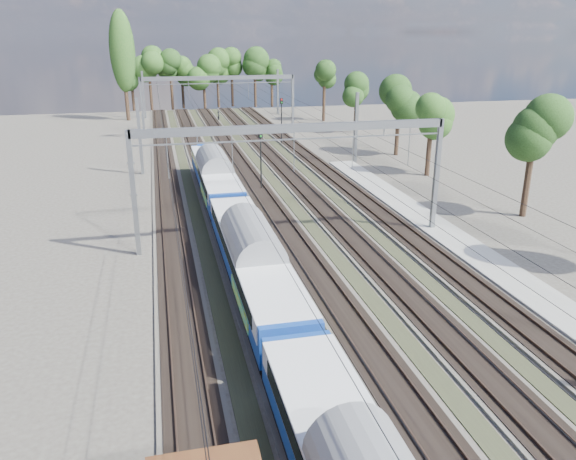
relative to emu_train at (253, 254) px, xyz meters
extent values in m
cube|color=#47423A|center=(-4.50, 23.22, -2.56)|extent=(3.00, 130.00, 0.15)
cube|color=black|center=(-4.50, 23.22, -2.47)|extent=(2.50, 130.00, 0.06)
cube|color=#473326|center=(-5.22, 23.22, -2.37)|extent=(0.08, 130.00, 0.14)
cube|color=#473326|center=(-3.78, 23.22, -2.37)|extent=(0.08, 130.00, 0.14)
cube|color=#47423A|center=(0.00, 23.22, -2.56)|extent=(3.00, 130.00, 0.15)
cube|color=black|center=(0.00, 23.22, -2.47)|extent=(2.50, 130.00, 0.06)
cube|color=#473326|center=(-0.72, 23.22, -2.37)|extent=(0.08, 130.00, 0.14)
cube|color=#473326|center=(0.72, 23.22, -2.37)|extent=(0.08, 130.00, 0.14)
cube|color=#47423A|center=(4.50, 23.22, -2.56)|extent=(3.00, 130.00, 0.15)
cube|color=black|center=(4.50, 23.22, -2.47)|extent=(2.50, 130.00, 0.06)
cube|color=#473326|center=(3.78, 23.22, -2.37)|extent=(0.08, 130.00, 0.14)
cube|color=#473326|center=(5.22, 23.22, -2.37)|extent=(0.08, 130.00, 0.14)
cube|color=#47423A|center=(9.00, 23.22, -2.56)|extent=(3.00, 130.00, 0.15)
cube|color=black|center=(9.00, 23.22, -2.47)|extent=(2.50, 130.00, 0.06)
cube|color=#473326|center=(8.28, 23.22, -2.37)|extent=(0.08, 130.00, 0.14)
cube|color=#473326|center=(9.72, 23.22, -2.37)|extent=(0.08, 130.00, 0.14)
cube|color=#47423A|center=(13.50, 23.22, -2.56)|extent=(3.00, 130.00, 0.15)
cube|color=black|center=(13.50, 23.22, -2.47)|extent=(2.50, 130.00, 0.06)
cube|color=#473326|center=(12.78, 23.22, -2.37)|extent=(0.08, 130.00, 0.14)
cube|color=#473326|center=(14.22, 23.22, -2.37)|extent=(0.08, 130.00, 0.14)
cube|color=#2D291D|center=(-2.25, 23.22, -2.61)|extent=(1.10, 130.00, 0.05)
cube|color=#2D291D|center=(2.25, 23.22, -2.61)|extent=(1.10, 130.00, 0.05)
cube|color=#2D291D|center=(6.75, 23.22, -2.61)|extent=(1.10, 130.00, 0.05)
cube|color=#2D291D|center=(11.25, 23.22, -2.61)|extent=(1.10, 130.00, 0.05)
cube|color=gray|center=(16.50, -1.78, -2.49)|extent=(3.00, 70.00, 0.30)
cube|color=gray|center=(-7.00, 8.22, 1.86)|extent=(0.35, 0.35, 9.00)
cube|color=gray|center=(16.00, 8.22, 1.86)|extent=(0.35, 0.35, 9.00)
cube|color=gray|center=(4.50, 8.22, 6.06)|extent=(23.00, 0.35, 0.60)
cube|color=gray|center=(-7.00, 56.22, 1.86)|extent=(0.35, 0.35, 9.00)
cube|color=gray|center=(16.00, 56.22, 1.86)|extent=(0.35, 0.35, 9.00)
cube|color=gray|center=(4.50, 56.22, 6.06)|extent=(23.00, 0.35, 0.60)
cube|color=gray|center=(-7.00, 33.22, 1.61)|extent=(0.35, 0.35, 8.50)
cube|color=gray|center=(-7.00, 78.22, 1.61)|extent=(0.35, 0.35, 8.50)
cube|color=gray|center=(18.30, 33.22, 1.61)|extent=(0.35, 0.35, 8.50)
cube|color=gray|center=(18.30, 78.22, 1.61)|extent=(0.35, 0.35, 8.50)
cylinder|color=black|center=(-4.50, 23.22, 2.86)|extent=(0.03, 130.00, 0.03)
cylinder|color=black|center=(-4.50, 23.22, 3.96)|extent=(0.03, 130.00, 0.03)
cylinder|color=black|center=(0.00, 23.22, 2.86)|extent=(0.03, 130.00, 0.03)
cylinder|color=black|center=(0.00, 23.22, 3.96)|extent=(0.03, 130.00, 0.03)
cylinder|color=black|center=(4.50, 23.22, 2.86)|extent=(0.03, 130.00, 0.03)
cylinder|color=black|center=(4.50, 23.22, 3.96)|extent=(0.03, 130.00, 0.03)
cylinder|color=black|center=(9.00, 23.22, 2.86)|extent=(0.03, 130.00, 0.03)
cylinder|color=black|center=(9.00, 23.22, 3.96)|extent=(0.03, 130.00, 0.03)
cylinder|color=black|center=(13.50, 23.22, 2.86)|extent=(0.03, 130.00, 0.03)
cylinder|color=black|center=(13.50, 23.22, 3.96)|extent=(0.03, 130.00, 0.03)
cylinder|color=black|center=(-9.34, 89.65, 0.11)|extent=(0.56, 0.56, 5.50)
sphere|color=#1E3914|center=(-9.34, 89.65, 4.51)|extent=(4.06, 4.06, 4.06)
cylinder|color=black|center=(-6.03, 88.91, 0.28)|extent=(0.56, 0.56, 5.83)
sphere|color=#1E3914|center=(-6.03, 88.91, 4.94)|extent=(5.10, 5.10, 5.10)
cylinder|color=black|center=(-2.38, 91.82, 0.38)|extent=(0.56, 0.56, 6.03)
sphere|color=#1E3914|center=(-2.38, 91.82, 5.21)|extent=(4.83, 4.83, 4.83)
cylinder|color=black|center=(1.13, 90.73, 0.70)|extent=(0.56, 0.56, 6.68)
sphere|color=#1E3914|center=(1.13, 90.73, 6.04)|extent=(4.10, 4.10, 4.10)
cylinder|color=black|center=(5.70, 91.05, 0.93)|extent=(0.56, 0.56, 7.14)
sphere|color=#1E3914|center=(5.70, 91.05, 6.65)|extent=(4.02, 4.02, 4.02)
cylinder|color=black|center=(8.94, 91.93, 0.95)|extent=(0.56, 0.56, 7.17)
sphere|color=#1E3914|center=(8.94, 91.93, 6.69)|extent=(3.91, 3.91, 3.91)
cylinder|color=black|center=(11.88, 91.70, 0.98)|extent=(0.56, 0.56, 7.24)
sphere|color=#1E3914|center=(11.88, 91.70, 6.77)|extent=(4.22, 4.22, 4.22)
cylinder|color=black|center=(16.45, 89.50, 0.96)|extent=(0.56, 0.56, 7.20)
sphere|color=#1E3914|center=(16.45, 89.50, 6.72)|extent=(4.41, 4.41, 4.41)
cylinder|color=black|center=(18.71, 89.00, 0.88)|extent=(0.56, 0.56, 7.04)
sphere|color=#1E3914|center=(18.71, 89.00, 6.52)|extent=(4.49, 4.49, 4.49)
cylinder|color=black|center=(25.39, 8.71, 0.04)|extent=(0.56, 0.56, 5.34)
sphere|color=#1E3914|center=(25.39, 8.71, 4.31)|extent=(4.63, 4.63, 4.63)
cylinder|color=black|center=(24.54, 23.22, 0.58)|extent=(0.56, 0.56, 6.43)
sphere|color=#1E3914|center=(24.54, 23.22, 5.72)|extent=(4.90, 4.90, 4.90)
cylinder|color=black|center=(25.27, 38.41, 0.81)|extent=(0.56, 0.56, 6.90)
sphere|color=#1E3914|center=(25.27, 38.41, 6.33)|extent=(3.67, 3.67, 3.67)
cylinder|color=black|center=(25.12, 50.69, 0.31)|extent=(0.56, 0.56, 5.90)
sphere|color=#1E3914|center=(25.12, 50.69, 5.04)|extent=(4.17, 4.17, 4.17)
cylinder|color=black|center=(24.21, 66.53, -0.02)|extent=(0.56, 0.56, 5.23)
sphere|color=#1E3914|center=(24.21, 66.53, 4.17)|extent=(4.55, 4.55, 4.55)
cylinder|color=black|center=(-10.00, 76.22, 5.36)|extent=(0.70, 0.70, 16.00)
ellipsoid|color=#1F531B|center=(-10.00, 76.22, 9.36)|extent=(4.40, 4.40, 14.08)
cube|color=black|center=(0.00, -13.75, -2.06)|extent=(2.10, 3.15, 0.84)
cube|color=black|center=(0.00, -6.86, -2.06)|extent=(2.10, 3.15, 0.84)
cube|color=black|center=(0.00, 7.82, -2.06)|extent=(2.10, 3.15, 0.84)
cube|color=#104196|center=(0.00, 0.48, -0.49)|extent=(2.94, 20.98, 1.99)
cube|color=silver|center=(0.00, 0.48, 0.04)|extent=(3.02, 20.14, 1.00)
cube|color=black|center=(1.52, 0.48, 0.04)|extent=(0.04, 17.83, 0.73)
cube|color=#FFF30D|center=(0.00, -4.13, -1.01)|extent=(3.04, 5.87, 0.73)
cylinder|color=gray|center=(0.00, 0.48, 0.51)|extent=(2.98, 20.98, 2.98)
cube|color=black|center=(0.00, 14.72, -2.06)|extent=(2.10, 3.15, 0.84)
cube|color=black|center=(0.00, 29.40, -2.06)|extent=(2.10, 3.15, 0.84)
cube|color=#104196|center=(0.00, 22.06, -0.49)|extent=(2.94, 20.98, 1.99)
cube|color=silver|center=(0.00, 22.06, 0.04)|extent=(3.02, 20.14, 1.00)
cube|color=black|center=(1.52, 22.06, 0.04)|extent=(0.04, 17.83, 0.73)
cube|color=#FFF30D|center=(0.00, 17.45, -1.01)|extent=(3.04, 5.87, 0.73)
cylinder|color=gray|center=(0.00, 22.06, 0.51)|extent=(2.98, 20.98, 2.98)
imported|color=black|center=(5.92, 71.42, -1.77)|extent=(0.57, 0.72, 1.73)
cylinder|color=black|center=(4.83, 23.51, 0.02)|extent=(0.15, 0.15, 5.31)
cube|color=black|center=(4.83, 23.51, 3.04)|extent=(0.43, 0.35, 0.74)
sphere|color=red|center=(4.83, 23.37, 3.26)|extent=(0.17, 0.17, 0.17)
sphere|color=#0C9919|center=(4.83, 23.37, 2.89)|extent=(0.17, 0.17, 0.17)
cylinder|color=black|center=(12.15, 47.07, 0.21)|extent=(0.16, 0.16, 5.69)
cube|color=black|center=(12.15, 47.07, 3.45)|extent=(0.43, 0.31, 0.80)
sphere|color=red|center=(12.15, 46.93, 3.68)|extent=(0.18, 0.18, 0.18)
sphere|color=#0C9919|center=(12.15, 46.93, 3.28)|extent=(0.18, 0.18, 0.18)
camera|label=1|loc=(-5.05, -30.87, 12.54)|focal=35.00mm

